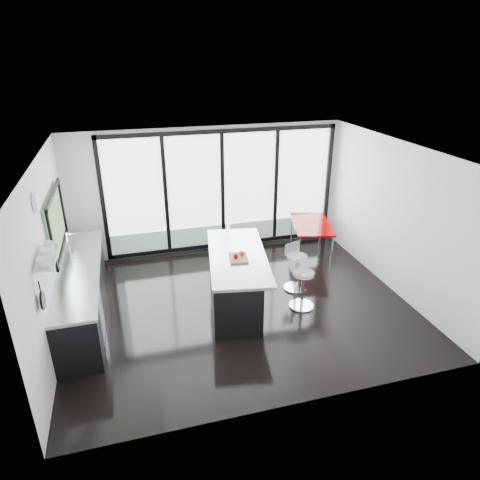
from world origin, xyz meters
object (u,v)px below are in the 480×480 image
object	(u,v)px
bar_stool_near	(302,289)
red_table	(310,239)
bar_stool_far	(296,272)
island	(233,278)

from	to	relation	value
bar_stool_near	red_table	bearing A→B (deg)	44.33
bar_stool_near	bar_stool_far	bearing A→B (deg)	59.78
island	bar_stool_far	distance (m)	1.29
bar_stool_near	red_table	distance (m)	2.23
island	red_table	xyz separation A→B (m)	(2.18, 1.48, -0.12)
island	red_table	bearing A→B (deg)	34.11
island	red_table	world-z (taller)	island
bar_stool_near	bar_stool_far	xyz separation A→B (m)	(0.14, 0.62, 0.00)
island	red_table	size ratio (longest dim) A/B	1.80
bar_stool_far	red_table	size ratio (longest dim) A/B	0.52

